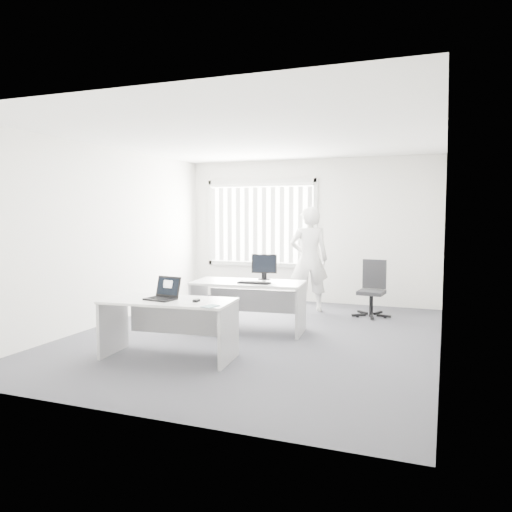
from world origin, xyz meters
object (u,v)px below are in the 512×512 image
at_px(monitor, 264,267).
at_px(office_chair, 372,299).
at_px(person, 309,259).
at_px(desk_far, 248,295).
at_px(desk_near, 169,316).
at_px(laptop, 160,289).

bearing_deg(monitor, office_chair, 33.32).
relative_size(person, monitor, 4.80).
height_order(desk_far, office_chair, office_chair).
bearing_deg(person, office_chair, 155.73).
bearing_deg(desk_near, person, 70.64).
bearing_deg(desk_near, laptop, -150.88).
bearing_deg(laptop, person, 84.14).
bearing_deg(desk_far, office_chair, 41.70).
bearing_deg(laptop, desk_far, 83.41).
bearing_deg(desk_near, monitor, 69.16).
height_order(desk_near, monitor, monitor).
relative_size(desk_near, monitor, 4.19).
bearing_deg(office_chair, person, -178.02).
distance_m(person, laptop, 3.60).
bearing_deg(monitor, laptop, -118.19).
relative_size(office_chair, monitor, 2.47).
bearing_deg(person, desk_far, 55.44).
bearing_deg(desk_far, laptop, -111.26).
distance_m(person, monitor, 1.52).
xyz_separation_m(desk_near, laptop, (-0.08, -0.06, 0.34)).
distance_m(desk_far, person, 1.89).
bearing_deg(office_chair, monitor, -129.68).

